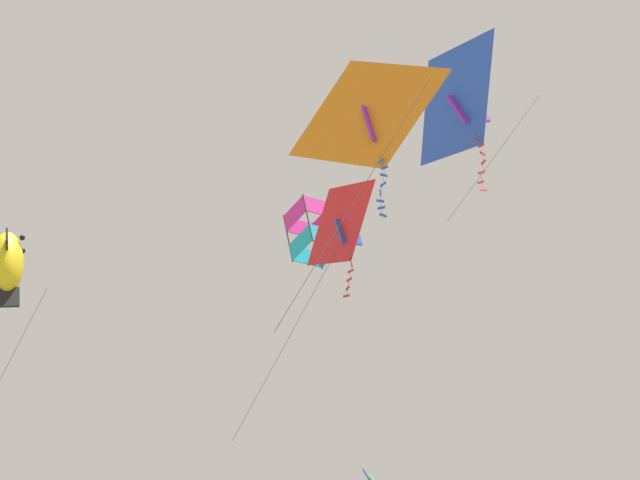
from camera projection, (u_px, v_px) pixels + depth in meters
The scene contains 5 objects.
kite_delta_low_drifter at pixel (342, 226), 26.73m from camera, with size 2.40×1.67×2.94m.
kite_delta_near_left at pixel (369, 116), 24.72m from camera, with size 3.62×2.38×7.66m.
kite_box_far_centre at pixel (313, 232), 29.40m from camera, with size 2.95×2.61×8.12m.
kite_delta_mid_left at pixel (458, 102), 27.83m from camera, with size 3.73×3.01×6.46m.
kite_fish_upper_right at pixel (7, 263), 22.51m from camera, with size 1.75×1.48×8.93m.
Camera 1 is at (10.56, -16.96, 19.80)m, focal length 60.74 mm.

